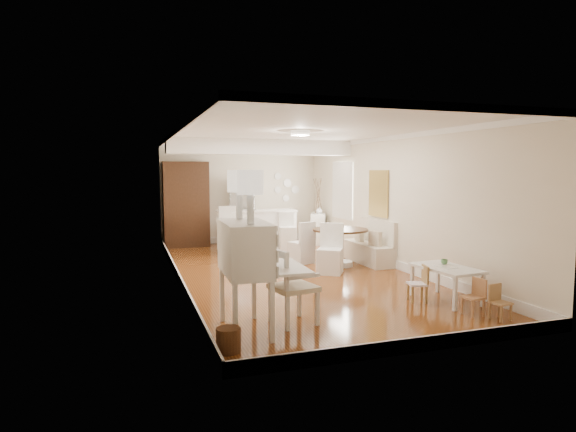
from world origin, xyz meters
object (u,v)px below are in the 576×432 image
bar_stool_right (287,232)px  kids_table (446,284)px  secretary_bureau (245,277)px  pantry_cabinet (186,204)px  gustavian_armchair (294,286)px  kids_chair_a (473,297)px  wicker_basket (228,340)px  slip_chair_far (301,242)px  slip_chair_near (330,249)px  breakfast_counter (257,230)px  kids_chair_b (417,283)px  kids_chair_c (501,302)px  bar_stool_left (230,230)px  dining_table (340,247)px  sideboard (318,228)px  fridge (254,212)px

bar_stool_right → kids_table: bearing=-71.9°
secretary_bureau → pantry_cabinet: (0.10, 7.34, 0.44)m
gustavian_armchair → kids_chair_a: size_ratio=1.91×
wicker_basket → slip_chair_far: 5.44m
slip_chair_far → pantry_cabinet: bearing=-77.5°
slip_chair_far → bar_stool_right: (0.20, 1.62, 0.03)m
slip_chair_near → breakfast_counter: breakfast_counter is taller
kids_chair_b → bar_stool_right: bearing=-159.9°
kids_chair_c → bar_stool_left: bar_stool_left is taller
secretary_bureau → dining_table: secretary_bureau is taller
slip_chair_near → bar_stool_right: 2.86m
dining_table → bar_stool_right: (-0.46, 2.23, 0.09)m
secretary_bureau → kids_chair_b: secretary_bureau is taller
kids_chair_c → bar_stool_left: bearing=102.9°
bar_stool_right → sideboard: size_ratio=1.11×
kids_chair_b → breakfast_counter: 5.85m
secretary_bureau → bar_stool_right: 6.25m
dining_table → bar_stool_right: bar_stool_right is taller
breakfast_counter → bar_stool_right: size_ratio=2.06×
kids_chair_b → sideboard: (0.81, 6.16, 0.14)m
kids_table → kids_chair_b: 0.47m
secretary_bureau → gustavian_armchair: bearing=10.8°
wicker_basket → kids_table: 3.84m
kids_chair_c → dining_table: (-0.51, 4.16, 0.16)m
breakfast_counter → bar_stool_left: size_ratio=1.74×
bar_stool_left → breakfast_counter: bearing=29.5°
wicker_basket → slip_chair_far: bearing=61.2°
breakfast_counter → kids_chair_c: bearing=-76.6°
kids_chair_c → sideboard: sideboard is taller
slip_chair_far → kids_table: bearing=84.7°
kids_chair_c → pantry_cabinet: bearing=104.6°
kids_chair_c → slip_chair_near: 3.69m
kids_chair_a → bar_stool_right: (-0.76, 6.10, 0.23)m
wicker_basket → slip_chair_near: bearing=51.7°
kids_chair_a → fridge: bearing=-176.5°
slip_chair_far → kids_chair_a: bearing=80.6°
kids_chair_c → bar_stool_right: bar_stool_right is taller
dining_table → bar_stool_left: (-1.95, 2.26, 0.18)m
kids_table → fridge: 7.05m
bar_stool_right → fridge: fridge is taller
gustavian_armchair → bar_stool_left: 5.67m
secretary_bureau → pantry_cabinet: size_ratio=0.62×
kids_chair_a → sideboard: bearing=170.6°
kids_chair_c → kids_table: bearing=87.3°
gustavian_armchair → pantry_cabinet: 7.28m
dining_table → slip_chair_near: bearing=-128.8°
gustavian_armchair → kids_chair_b: bearing=-91.1°
slip_chair_far → breakfast_counter: breakfast_counter is taller
slip_chair_far → bar_stool_left: size_ratio=0.79×
kids_table → kids_chair_c: 1.07m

